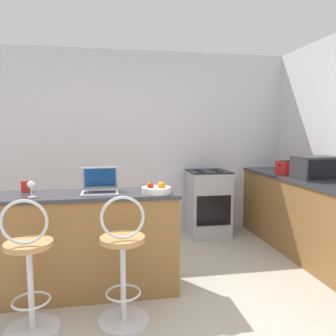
# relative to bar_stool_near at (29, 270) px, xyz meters

# --- Properties ---
(wall_back) EXTENTS (12.00, 0.06, 2.60)m
(wall_back) POSITION_rel_bar_stool_near_xyz_m (0.81, 2.32, 0.83)
(wall_back) COLOR silver
(wall_back) RESTS_ON ground_plane
(breakfast_bar) EXTENTS (1.71, 0.51, 0.92)m
(breakfast_bar) POSITION_rel_bar_stool_near_xyz_m (0.34, 0.54, -0.01)
(breakfast_bar) COLOR olive
(breakfast_bar) RESTS_ON ground_plane
(counter_right) EXTENTS (0.58, 3.03, 0.92)m
(counter_right) POSITION_rel_bar_stool_near_xyz_m (2.89, 0.79, -0.01)
(counter_right) COLOR olive
(counter_right) RESTS_ON ground_plane
(bar_stool_near) EXTENTS (0.40, 0.40, 1.01)m
(bar_stool_near) POSITION_rel_bar_stool_near_xyz_m (0.00, 0.00, 0.00)
(bar_stool_near) COLOR silver
(bar_stool_near) RESTS_ON ground_plane
(bar_stool_far) EXTENTS (0.40, 0.40, 1.01)m
(bar_stool_far) POSITION_rel_bar_stool_near_xyz_m (0.67, 0.00, 0.00)
(bar_stool_far) COLOR silver
(bar_stool_far) RESTS_ON ground_plane
(laptop) EXTENTS (0.33, 0.30, 0.23)m
(laptop) POSITION_rel_bar_stool_near_xyz_m (0.50, 0.58, 0.51)
(laptop) COLOR #B7BABF
(laptop) RESTS_ON breakfast_bar
(microwave) EXTENTS (0.50, 0.35, 0.27)m
(microwave) POSITION_rel_bar_stool_near_xyz_m (2.93, 0.95, 0.58)
(microwave) COLOR #2D2D30
(microwave) RESTS_ON counter_right
(toaster) EXTENTS (0.25, 0.25, 0.17)m
(toaster) POSITION_rel_bar_stool_near_xyz_m (2.86, 1.46, 0.53)
(toaster) COLOR red
(toaster) RESTS_ON counter_right
(stove_range) EXTENTS (0.55, 0.56, 0.93)m
(stove_range) POSITION_rel_bar_stool_near_xyz_m (1.95, 1.99, -0.01)
(stove_range) COLOR #9EA3A8
(stove_range) RESTS_ON ground_plane
(mug_red) EXTENTS (0.10, 0.08, 0.10)m
(mug_red) POSITION_rel_bar_stool_near_xyz_m (-0.17, 0.72, 0.50)
(mug_red) COLOR red
(mug_red) RESTS_ON breakfast_bar
(mug_white) EXTENTS (0.10, 0.08, 0.09)m
(mug_white) POSITION_rel_bar_stool_near_xyz_m (3.10, 1.78, 0.49)
(mug_white) COLOR white
(mug_white) RESTS_ON counter_right
(wine_glass_short) EXTENTS (0.07, 0.07, 0.14)m
(wine_glass_short) POSITION_rel_bar_stool_near_xyz_m (-0.06, 0.44, 0.55)
(wine_glass_short) COLOR silver
(wine_glass_short) RESTS_ON breakfast_bar
(fruit_bowl) EXTENTS (0.26, 0.26, 0.11)m
(fruit_bowl) POSITION_rel_bar_stool_near_xyz_m (0.99, 0.43, 0.48)
(fruit_bowl) COLOR silver
(fruit_bowl) RESTS_ON breakfast_bar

